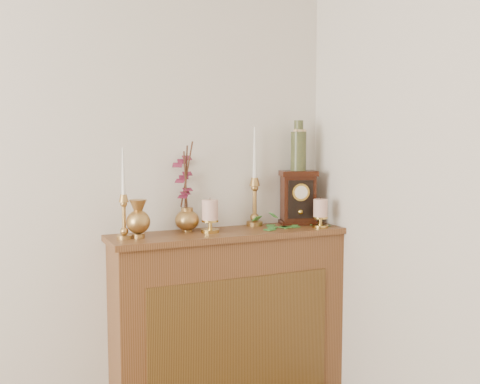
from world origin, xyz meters
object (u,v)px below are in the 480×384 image
candlestick_left (124,209)px  ceramic_vase (298,148)px  ginger_jar (184,191)px  mantel_clock (298,198)px  candlestick_center (255,194)px  bud_vase (138,219)px

candlestick_left → ceramic_vase: bearing=3.9°
ginger_jar → ceramic_vase: (0.64, -0.04, 0.21)m
mantel_clock → ginger_jar: bearing=-167.4°
candlestick_left → candlestick_center: size_ratio=0.80×
bud_vase → ginger_jar: ginger_jar is taller
candlestick_left → ceramic_vase: 1.02m
candlestick_left → candlestick_center: bearing=8.7°
ginger_jar → mantel_clock: size_ratio=1.55×
ginger_jar → candlestick_left: bearing=-161.9°
ceramic_vase → ginger_jar: bearing=176.2°
candlestick_center → ginger_jar: candlestick_center is taller
bud_vase → ceramic_vase: bearing=4.8°
candlestick_left → ceramic_vase: ceramic_vase is taller
bud_vase → candlestick_left: bearing=171.8°
bud_vase → ceramic_vase: size_ratio=0.67×
candlestick_center → ginger_jar: size_ratio=1.16×
bud_vase → ginger_jar: 0.32m
bud_vase → ginger_jar: size_ratio=0.40×
candlestick_left → candlestick_center: (0.74, 0.11, 0.03)m
candlestick_left → ceramic_vase: size_ratio=1.56×
mantel_clock → ceramic_vase: size_ratio=1.08×
candlestick_left → mantel_clock: bearing=3.8°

